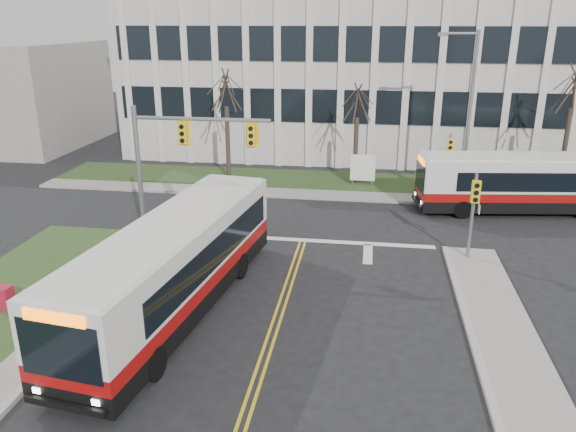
% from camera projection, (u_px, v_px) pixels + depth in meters
% --- Properties ---
extents(ground, '(120.00, 120.00, 0.00)m').
position_uv_depth(ground, '(273.00, 332.00, 18.42)').
color(ground, black).
rests_on(ground, ground).
extents(sidewalk_cross, '(44.00, 1.60, 0.14)m').
position_uv_depth(sidewalk_cross, '(405.00, 199.00, 31.88)').
color(sidewalk_cross, '#9E9B93').
rests_on(sidewalk_cross, ground).
extents(building_lawn, '(44.00, 5.00, 0.12)m').
position_uv_depth(building_lawn, '(403.00, 185.00, 34.50)').
color(building_lawn, '#2C461E').
rests_on(building_lawn, ground).
extents(office_building, '(40.00, 16.00, 12.00)m').
position_uv_depth(office_building, '(401.00, 69.00, 43.72)').
color(office_building, beige).
rests_on(office_building, ground).
extents(building_annex, '(12.00, 12.00, 8.00)m').
position_uv_depth(building_annex, '(9.00, 94.00, 44.95)').
color(building_annex, '#9E9B93').
rests_on(building_annex, ground).
extents(mast_arm_signal, '(6.11, 0.38, 6.20)m').
position_uv_depth(mast_arm_signal, '(174.00, 151.00, 24.46)').
color(mast_arm_signal, slate).
rests_on(mast_arm_signal, ground).
extents(signal_pole_near, '(0.34, 0.39, 3.80)m').
position_uv_depth(signal_pole_near, '(474.00, 205.00, 23.03)').
color(signal_pole_near, slate).
rests_on(signal_pole_near, ground).
extents(signal_pole_far, '(0.34, 0.39, 3.80)m').
position_uv_depth(signal_pole_far, '(449.00, 157.00, 30.96)').
color(signal_pole_far, slate).
rests_on(signal_pole_far, ground).
extents(streetlight, '(2.15, 0.25, 9.20)m').
position_uv_depth(streetlight, '(467.00, 106.00, 30.70)').
color(streetlight, slate).
rests_on(streetlight, ground).
extents(directory_sign, '(1.50, 0.12, 2.00)m').
position_uv_depth(directory_sign, '(363.00, 168.00, 34.01)').
color(directory_sign, slate).
rests_on(directory_sign, ground).
extents(tree_left, '(1.80, 1.80, 7.70)m').
position_uv_depth(tree_left, '(226.00, 92.00, 34.21)').
color(tree_left, '#42352B').
rests_on(tree_left, ground).
extents(tree_mid, '(1.80, 1.80, 6.82)m').
position_uv_depth(tree_mid, '(357.00, 105.00, 33.50)').
color(tree_mid, '#42352B').
rests_on(tree_mid, ground).
extents(tree_right, '(1.80, 1.80, 8.25)m').
position_uv_depth(tree_right, '(574.00, 91.00, 31.31)').
color(tree_right, '#42352B').
rests_on(tree_right, ground).
extents(bus_main, '(4.23, 12.45, 3.26)m').
position_uv_depth(bus_main, '(175.00, 268.00, 19.32)').
color(bus_main, silver).
rests_on(bus_main, ground).
extents(bus_cross, '(11.44, 3.84, 2.99)m').
position_uv_depth(bus_cross, '(527.00, 185.00, 29.44)').
color(bus_cross, silver).
rests_on(bus_cross, ground).
extents(newspaper_box_red, '(0.55, 0.51, 0.95)m').
position_uv_depth(newspaper_box_red, '(5.00, 299.00, 19.59)').
color(newspaper_box_red, '#A9152F').
rests_on(newspaper_box_red, ground).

